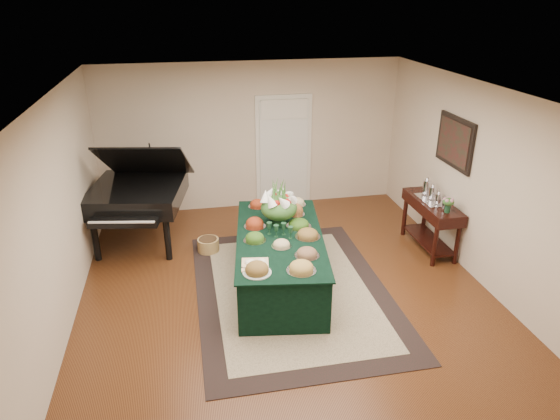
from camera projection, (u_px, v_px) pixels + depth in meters
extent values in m
plane|color=#32170B|center=(284.00, 287.00, 6.98)|extent=(6.00, 6.00, 0.00)
cube|color=black|center=(292.00, 290.00, 6.89)|extent=(2.59, 3.63, 0.01)
cube|color=#C2B391|center=(292.00, 290.00, 6.89)|extent=(2.07, 3.11, 0.01)
cube|color=silver|center=(284.00, 151.00, 9.34)|extent=(1.05, 0.04, 2.10)
cube|color=silver|center=(284.00, 154.00, 9.34)|extent=(0.90, 0.06, 2.00)
cube|color=black|center=(280.00, 260.00, 6.93)|extent=(1.44, 2.54, 0.74)
cube|color=black|center=(280.00, 236.00, 6.78)|extent=(1.51, 2.61, 0.02)
cylinder|color=silver|center=(255.00, 226.00, 7.02)|extent=(0.31, 0.31, 0.01)
ellipsoid|color=maroon|center=(255.00, 223.00, 7.00)|extent=(0.25, 0.25, 0.10)
cylinder|color=silver|center=(307.00, 256.00, 6.25)|extent=(0.32, 0.32, 0.01)
ellipsoid|color=brown|center=(307.00, 253.00, 6.24)|extent=(0.26, 0.26, 0.07)
cylinder|color=#BAC4BA|center=(257.00, 272.00, 5.88)|extent=(0.34, 0.34, 0.01)
ellipsoid|color=brown|center=(257.00, 268.00, 5.86)|extent=(0.28, 0.28, 0.10)
cylinder|color=silver|center=(296.00, 214.00, 7.41)|extent=(0.27, 0.27, 0.01)
ellipsoid|color=#A3602F|center=(296.00, 210.00, 7.38)|extent=(0.22, 0.22, 0.12)
cylinder|color=silver|center=(299.00, 226.00, 7.03)|extent=(0.35, 0.35, 0.01)
ellipsoid|color=#356219|center=(299.00, 223.00, 7.01)|extent=(0.29, 0.29, 0.08)
cylinder|color=silver|center=(297.00, 204.00, 7.75)|extent=(0.29, 0.29, 0.01)
ellipsoid|color=#D9C388|center=(297.00, 202.00, 7.73)|extent=(0.23, 0.23, 0.08)
cylinder|color=silver|center=(301.00, 270.00, 5.92)|extent=(0.36, 0.36, 0.01)
ellipsoid|color=#B88F42|center=(301.00, 267.00, 5.90)|extent=(0.29, 0.29, 0.09)
cylinder|color=silver|center=(281.00, 246.00, 6.48)|extent=(0.27, 0.27, 0.01)
ellipsoid|color=#D9C388|center=(281.00, 244.00, 6.47)|extent=(0.22, 0.22, 0.06)
cylinder|color=silver|center=(308.00, 237.00, 6.74)|extent=(0.35, 0.35, 0.01)
ellipsoid|color=brown|center=(308.00, 234.00, 6.72)|extent=(0.28, 0.28, 0.08)
cylinder|color=silver|center=(274.00, 208.00, 7.62)|extent=(0.31, 0.31, 0.01)
ellipsoid|color=brown|center=(274.00, 206.00, 7.60)|extent=(0.25, 0.25, 0.07)
cylinder|color=silver|center=(257.00, 206.00, 7.68)|extent=(0.28, 0.28, 0.01)
ellipsoid|color=maroon|center=(257.00, 204.00, 7.66)|extent=(0.23, 0.23, 0.08)
cylinder|color=silver|center=(255.00, 240.00, 6.63)|extent=(0.30, 0.30, 0.01)
ellipsoid|color=#356219|center=(255.00, 237.00, 6.61)|extent=(0.25, 0.25, 0.08)
cube|color=tan|center=(255.00, 265.00, 6.03)|extent=(0.37, 0.37, 0.02)
ellipsoid|color=white|center=(250.00, 260.00, 6.05)|extent=(0.14, 0.14, 0.08)
ellipsoid|color=white|center=(262.00, 259.00, 6.08)|extent=(0.12, 0.12, 0.07)
cube|color=orange|center=(259.00, 266.00, 5.95)|extent=(0.10, 0.09, 0.05)
cylinder|color=#163721|center=(279.00, 217.00, 7.08)|extent=(0.20, 0.20, 0.20)
ellipsoid|color=#326126|center=(279.00, 208.00, 7.02)|extent=(0.51, 0.51, 0.34)
cylinder|color=black|center=(95.00, 239.00, 7.55)|extent=(0.10, 0.10, 0.69)
cylinder|color=black|center=(168.00, 239.00, 7.57)|extent=(0.10, 0.10, 0.69)
cylinder|color=black|center=(150.00, 207.00, 8.70)|extent=(0.10, 0.10, 0.69)
cube|color=black|center=(137.00, 194.00, 7.91)|extent=(1.63, 1.71, 0.30)
cube|color=black|center=(124.00, 222.00, 7.18)|extent=(1.02, 0.39, 0.10)
cube|color=black|center=(146.00, 161.00, 7.85)|extent=(1.51, 1.30, 0.77)
cylinder|color=olive|center=(208.00, 245.00, 7.90)|extent=(0.34, 0.34, 0.21)
cylinder|color=black|center=(435.00, 247.00, 7.40)|extent=(0.07, 0.07, 0.64)
cylinder|color=black|center=(457.00, 245.00, 7.46)|extent=(0.07, 0.07, 0.64)
cylinder|color=black|center=(405.00, 217.00, 8.36)|extent=(0.07, 0.07, 0.64)
cylinder|color=black|center=(424.00, 216.00, 8.42)|extent=(0.07, 0.07, 0.64)
cube|color=black|center=(432.00, 207.00, 7.75)|extent=(0.45, 1.27, 0.18)
cube|color=black|center=(428.00, 240.00, 7.98)|extent=(0.38, 1.11, 0.03)
cube|color=silver|center=(432.00, 200.00, 7.74)|extent=(0.34, 0.58, 0.02)
cylinder|color=#163721|center=(447.00, 208.00, 7.30)|extent=(0.08, 0.08, 0.12)
ellipsoid|color=#C57F94|center=(448.00, 201.00, 7.26)|extent=(0.19, 0.19, 0.12)
cube|color=black|center=(455.00, 142.00, 7.37)|extent=(0.04, 0.95, 0.75)
cube|color=#481317|center=(454.00, 142.00, 7.37)|extent=(0.01, 0.82, 0.62)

